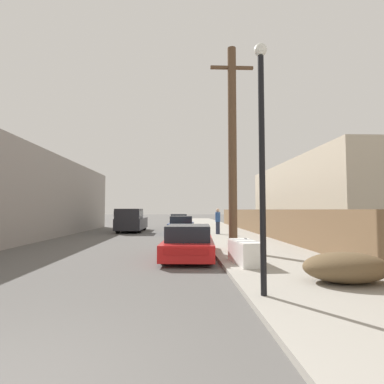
# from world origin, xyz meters

# --- Properties ---
(sidewalk_curb) EXTENTS (4.20, 63.00, 0.12)m
(sidewalk_curb) POSITION_xyz_m (5.30, 23.50, 0.06)
(sidewalk_curb) COLOR #9E998E
(sidewalk_curb) RESTS_ON ground
(discarded_fridge) EXTENTS (0.81, 1.78, 0.72)m
(discarded_fridge) POSITION_xyz_m (3.91, 6.69, 0.47)
(discarded_fridge) COLOR white
(discarded_fridge) RESTS_ON sidewalk_curb
(parked_sports_car_red) EXTENTS (2.05, 4.46, 1.22)m
(parked_sports_car_red) POSITION_xyz_m (2.22, 8.57, 0.56)
(parked_sports_car_red) COLOR red
(parked_sports_car_red) RESTS_ON ground
(car_parked_mid) EXTENTS (2.02, 4.33, 1.30)m
(car_parked_mid) POSITION_xyz_m (2.00, 19.95, 0.61)
(car_parked_mid) COLOR #2D478C
(car_parked_mid) RESTS_ON ground
(car_parked_far) EXTENTS (1.89, 4.78, 1.35)m
(car_parked_far) POSITION_xyz_m (1.71, 26.50, 0.63)
(car_parked_far) COLOR gray
(car_parked_far) RESTS_ON ground
(pickup_truck) EXTENTS (1.94, 5.37, 1.85)m
(pickup_truck) POSITION_xyz_m (-2.04, 21.70, 0.92)
(pickup_truck) COLOR #232328
(pickup_truck) RESTS_ON ground
(utility_pole) EXTENTS (1.80, 0.35, 8.46)m
(utility_pole) POSITION_xyz_m (4.05, 9.59, 4.43)
(utility_pole) COLOR brown
(utility_pole) RESTS_ON sidewalk_curb
(street_lamp) EXTENTS (0.26, 0.26, 5.04)m
(street_lamp) POSITION_xyz_m (3.52, 3.27, 3.02)
(street_lamp) COLOR black
(street_lamp) RESTS_ON sidewalk_curb
(brush_pile) EXTENTS (1.96, 1.29, 0.68)m
(brush_pile) POSITION_xyz_m (5.69, 4.22, 0.46)
(brush_pile) COLOR brown
(brush_pile) RESTS_ON sidewalk_curb
(wooden_fence) EXTENTS (0.08, 35.16, 1.67)m
(wooden_fence) POSITION_xyz_m (7.25, 16.09, 0.95)
(wooden_fence) COLOR brown
(wooden_fence) RESTS_ON sidewalk_curb
(building_right_house) EXTENTS (6.00, 17.33, 5.40)m
(building_right_house) POSITION_xyz_m (12.82, 19.98, 2.70)
(building_right_house) COLOR beige
(building_right_house) RESTS_ON ground
(pedestrian) EXTENTS (0.34, 0.34, 1.74)m
(pedestrian) POSITION_xyz_m (4.47, 17.84, 1.01)
(pedestrian) COLOR #282D42
(pedestrian) RESTS_ON sidewalk_curb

